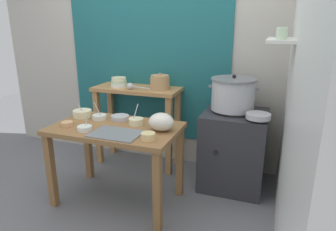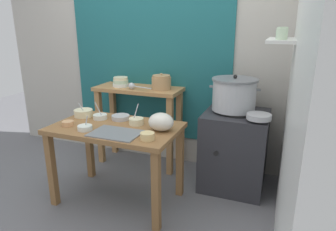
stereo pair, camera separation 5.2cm
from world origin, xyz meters
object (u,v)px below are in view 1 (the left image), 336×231
(clay_pot, at_px, (160,82))
(plastic_bag, at_px, (161,122))
(wide_pan, at_px, (258,116))
(prep_bowl_1, at_px, (120,117))
(prep_bowl_3, at_px, (67,124))
(bowl_stack_enamel, at_px, (119,82))
(prep_bowl_6, at_px, (82,113))
(back_shelf_table, at_px, (137,107))
(ladle, at_px, (131,86))
(steamer_pot, at_px, (233,94))
(prep_bowl_2, at_px, (85,128))
(prep_bowl_0, at_px, (99,117))
(prep_bowl_5, at_px, (136,121))
(stove_block, at_px, (233,149))
(serving_tray, at_px, (116,134))
(prep_bowl_4, at_px, (148,136))
(prep_table, at_px, (116,138))

(clay_pot, height_order, plastic_bag, clay_pot)
(clay_pot, bearing_deg, wide_pan, -17.37)
(prep_bowl_1, relative_size, prep_bowl_3, 1.64)
(bowl_stack_enamel, bearing_deg, plastic_bag, -42.57)
(prep_bowl_6, bearing_deg, bowl_stack_enamel, 83.81)
(back_shelf_table, xyz_separation_m, plastic_bag, (0.58, -0.74, 0.12))
(ladle, bearing_deg, wide_pan, -9.07)
(back_shelf_table, xyz_separation_m, steamer_pot, (1.06, -0.11, 0.25))
(ladle, height_order, prep_bowl_2, ladle)
(prep_bowl_0, relative_size, prep_bowl_2, 1.28)
(back_shelf_table, bearing_deg, plastic_bag, -52.19)
(back_shelf_table, relative_size, prep_bowl_6, 5.48)
(steamer_pot, bearing_deg, prep_bowl_0, -154.42)
(prep_bowl_5, xyz_separation_m, prep_bowl_6, (-0.58, 0.03, 0.00))
(stove_block, bearing_deg, serving_tray, -135.68)
(prep_bowl_5, bearing_deg, prep_bowl_3, -155.80)
(prep_bowl_4, relative_size, prep_bowl_5, 0.61)
(wide_pan, distance_m, prep_bowl_5, 1.07)
(bowl_stack_enamel, xyz_separation_m, prep_bowl_6, (-0.07, -0.61, -0.19))
(stove_block, relative_size, bowl_stack_enamel, 4.34)
(prep_bowl_4, distance_m, prep_bowl_5, 0.38)
(serving_tray, distance_m, wide_pan, 1.23)
(bowl_stack_enamel, relative_size, prep_bowl_5, 0.99)
(back_shelf_table, xyz_separation_m, prep_bowl_0, (-0.07, -0.65, 0.07))
(back_shelf_table, bearing_deg, ladle, -94.57)
(prep_bowl_0, xyz_separation_m, prep_bowl_4, (0.63, -0.32, 0.01))
(prep_bowl_0, distance_m, prep_bowl_2, 0.31)
(clay_pot, relative_size, prep_bowl_4, 1.85)
(prep_bowl_0, bearing_deg, ladle, 83.19)
(clay_pot, height_order, prep_bowl_6, clay_pot)
(plastic_bag, xyz_separation_m, prep_bowl_6, (-0.84, 0.10, -0.04))
(stove_block, bearing_deg, prep_bowl_5, -145.39)
(steamer_pot, xyz_separation_m, prep_bowl_2, (-1.08, -0.85, -0.19))
(prep_bowl_0, bearing_deg, bowl_stack_enamel, 101.50)
(prep_table, relative_size, back_shelf_table, 1.15)
(prep_bowl_0, bearing_deg, clay_pot, 61.88)
(plastic_bag, distance_m, prep_bowl_3, 0.83)
(prep_table, xyz_separation_m, ladle, (-0.17, 0.66, 0.33))
(bowl_stack_enamel, bearing_deg, prep_bowl_4, -51.18)
(prep_table, relative_size, prep_bowl_3, 10.97)
(stove_block, bearing_deg, prep_table, -145.38)
(steamer_pot, relative_size, prep_bowl_4, 4.29)
(prep_bowl_3, bearing_deg, wide_pan, 20.98)
(serving_tray, xyz_separation_m, prep_bowl_3, (-0.49, 0.03, 0.02))
(bowl_stack_enamel, distance_m, prep_bowl_0, 0.67)
(serving_tray, xyz_separation_m, prep_bowl_2, (-0.28, -0.01, 0.02))
(stove_block, xyz_separation_m, wide_pan, (0.21, -0.20, 0.42))
(prep_bowl_6, bearing_deg, prep_bowl_4, -21.76)
(back_shelf_table, height_order, plastic_bag, back_shelf_table)
(serving_tray, relative_size, prep_bowl_1, 2.42)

